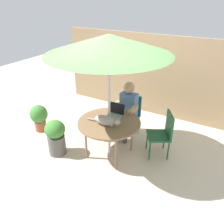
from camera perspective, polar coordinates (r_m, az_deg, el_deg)
The scene contains 11 objects.
ground_plane at distance 4.39m, azimuth -0.66°, elevation -10.64°, with size 14.00×14.00×0.00m, color beige.
fence_back at distance 5.58m, azimuth 10.13°, elevation 9.10°, with size 4.74×0.08×1.95m, color #937756.
patio_table at distance 4.01m, azimuth -0.71°, elevation -3.14°, with size 1.13×1.13×0.72m.
patio_umbrella at distance 3.50m, azimuth -0.85°, elevation 16.90°, with size 1.99×1.99×2.22m.
chair_occupied at distance 4.77m, azimuth 4.68°, elevation -0.04°, with size 0.40×0.40×0.87m.
chair_empty at distance 4.20m, azimuth 12.99°, elevation -4.88°, with size 0.55×0.55×0.87m.
person_seated at distance 4.56m, azimuth 3.90°, elevation 1.05°, with size 0.48×0.48×1.21m.
laptop at distance 4.18m, azimuth 0.99°, elevation 0.04°, with size 0.30×0.26×0.21m.
cat at distance 3.85m, azimuth -1.39°, elevation -2.24°, with size 0.65×0.23×0.17m.
potted_plant_near_fence at distance 5.17m, azimuth -18.13°, elevation -1.05°, with size 0.38×0.38×0.61m.
potted_plant_by_chair at distance 4.33m, azimuth -14.15°, elevation -6.06°, with size 0.38×0.38×0.71m.
Camera 1 is at (1.75, -2.95, 2.74)m, focal length 35.79 mm.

